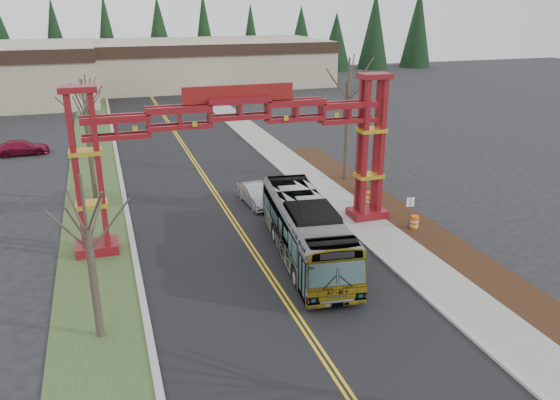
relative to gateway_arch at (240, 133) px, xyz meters
name	(u,v)px	position (x,y,z in m)	size (l,w,h in m)	color
road	(217,196)	(0.00, 7.00, -5.97)	(12.00, 110.00, 0.02)	black
lane_line_left	(215,196)	(-0.12, 7.00, -5.96)	(0.12, 100.00, 0.01)	yellow
lane_line_right	(219,196)	(0.12, 7.00, -5.96)	(0.12, 100.00, 0.01)	yellow
curb_right	(300,186)	(6.15, 7.00, -5.91)	(0.30, 110.00, 0.15)	#A7A8A2
sidewalk_right	(318,184)	(7.60, 7.00, -5.91)	(2.60, 110.00, 0.14)	gray
landscape_strip	(478,268)	(10.20, -8.00, -5.92)	(2.60, 50.00, 0.12)	black
grass_median	(96,208)	(-8.00, 7.00, -5.94)	(4.00, 110.00, 0.08)	#324C26
curb_left	(126,205)	(-6.15, 7.00, -5.91)	(0.30, 110.00, 0.15)	#A7A8A2
gateway_arch	(240,133)	(0.00, 0.00, 0.00)	(18.20, 1.60, 8.90)	#610C11
retail_building_east	(206,62)	(10.00, 61.95, -2.47)	(38.00, 20.30, 7.00)	tan
conifer_treeline	(137,40)	(0.25, 74.00, 0.50)	(116.10, 5.60, 13.00)	black
transit_bus	(306,230)	(2.41, -4.00, -4.40)	(2.65, 11.33, 3.16)	#A9ACB0
silver_sedan	(256,195)	(2.17, 4.55, -5.30)	(1.44, 4.14, 1.36)	#A5A8AD
parked_car_mid_a	(22,147)	(-14.02, 23.23, -5.33)	(1.83, 4.51, 1.31)	maroon
bare_tree_median_near	(87,228)	(-8.00, -8.22, -1.21)	(3.12, 3.12, 6.85)	#382D26
bare_tree_median_mid	(85,113)	(-8.00, 8.38, 0.08)	(3.17, 3.17, 8.21)	#382D26
bare_tree_median_far	(87,100)	(-8.00, 19.06, -0.79)	(3.05, 3.05, 7.23)	#382D26
bare_tree_right_far	(348,91)	(10.00, 7.65, 0.73)	(3.45, 3.45, 9.05)	#382D26
street_sign	(410,207)	(9.47, -2.48, -4.50)	(0.47, 0.09, 2.06)	#3F3F44
barrel_south	(414,223)	(9.82, -2.54, -5.54)	(0.48, 0.48, 0.89)	#F15C0D
barrel_mid	(370,199)	(9.22, 1.99, -5.51)	(0.51, 0.51, 0.95)	#F15C0D
barrel_north	(358,185)	(9.73, 4.81, -5.51)	(0.51, 0.51, 0.95)	#F15C0D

